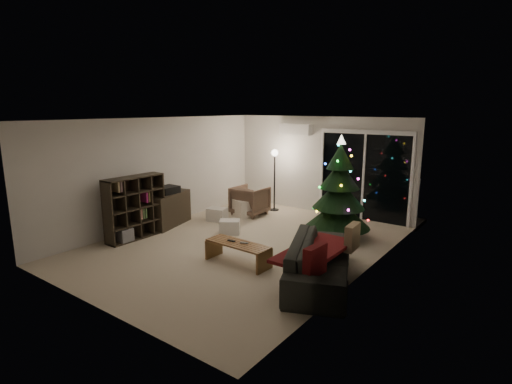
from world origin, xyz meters
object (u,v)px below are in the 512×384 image
at_px(media_cabinet, 169,209).
at_px(christmas_tree, 339,188).
at_px(armchair, 250,201).
at_px(sofa, 320,261).
at_px(bookshelf, 130,206).
at_px(coffee_table, 238,253).

bearing_deg(media_cabinet, christmas_tree, 7.26).
relative_size(armchair, sofa, 0.36).
distance_m(bookshelf, sofa, 4.33).
bearing_deg(christmas_tree, sofa, -71.81).
relative_size(bookshelf, coffee_table, 1.10).
relative_size(coffee_table, christmas_tree, 0.56).
xyz_separation_m(bookshelf, armchair, (0.96, 2.93, -0.29)).
bearing_deg(armchair, coffee_table, 121.65).
bearing_deg(christmas_tree, media_cabinet, -157.61).
height_order(media_cabinet, armchair, media_cabinet).
xyz_separation_m(armchair, coffee_table, (1.84, -2.77, -0.18)).
height_order(bookshelf, christmas_tree, christmas_tree).
xyz_separation_m(sofa, coffee_table, (-1.50, -0.22, -0.14)).
bearing_deg(armchair, media_cabinet, 61.16).
height_order(sofa, coffee_table, sofa).
distance_m(armchair, coffee_table, 3.33).
bearing_deg(armchair, bookshelf, 69.92).
xyz_separation_m(coffee_table, christmas_tree, (0.80, 2.36, 0.90)).
relative_size(bookshelf, media_cabinet, 1.08).
height_order(coffee_table, christmas_tree, christmas_tree).
bearing_deg(christmas_tree, armchair, 171.18).
bearing_deg(media_cabinet, coffee_table, -32.47).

